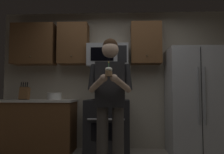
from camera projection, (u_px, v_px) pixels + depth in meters
wall_back at (116, 79)px, 4.45m from camera, size 4.40×0.10×2.60m
oven_range at (107, 126)px, 4.01m from camera, size 0.76×0.70×0.93m
microwave at (108, 56)px, 4.21m from camera, size 0.74×0.41×0.40m
refrigerator at (195, 101)px, 3.94m from camera, size 0.90×0.75×1.80m
cabinet_row_upper at (77, 44)px, 4.31m from camera, size 2.78×0.36×0.76m
counter_left at (35, 125)px, 4.09m from camera, size 1.44×0.66×0.92m
knife_block at (25, 93)px, 4.08m from camera, size 0.16×0.15×0.32m
bowl_large_white at (54, 96)px, 4.16m from camera, size 0.27×0.27×0.12m
person at (110, 97)px, 2.97m from camera, size 0.60×0.48×1.76m
cupcake at (109, 71)px, 2.66m from camera, size 0.09×0.09×0.17m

